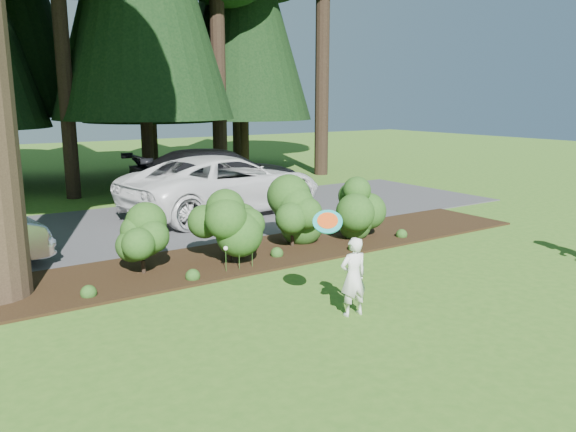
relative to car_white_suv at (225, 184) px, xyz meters
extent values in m
plane|color=#36661D|center=(-2.13, -7.68, -0.90)|extent=(80.00, 80.00, 0.00)
cube|color=black|center=(-2.13, -4.43, -0.88)|extent=(16.00, 2.50, 0.05)
cube|color=#38383A|center=(-2.13, -0.18, -0.89)|extent=(22.00, 6.00, 0.03)
sphere|color=#224C17|center=(-4.13, -4.48, -0.24)|extent=(1.08, 1.08, 1.08)
cylinder|color=black|center=(-4.13, -4.48, -0.75)|extent=(0.08, 0.08, 0.30)
sphere|color=#224C17|center=(-2.33, -4.68, 0.03)|extent=(1.35, 1.35, 1.35)
cylinder|color=black|center=(-2.33, -4.68, -0.75)|extent=(0.08, 0.08, 0.30)
sphere|color=#224C17|center=(-0.53, -4.38, -0.08)|extent=(1.26, 1.26, 1.26)
cylinder|color=black|center=(-0.53, -4.38, -0.75)|extent=(0.08, 0.08, 0.30)
sphere|color=#224C17|center=(1.27, -4.58, -0.19)|extent=(1.17, 1.17, 1.17)
cylinder|color=black|center=(1.27, -4.58, -0.75)|extent=(0.08, 0.08, 0.30)
cylinder|color=#224C17|center=(-2.73, -5.28, -0.65)|extent=(0.01, 0.01, 0.50)
sphere|color=white|center=(-2.73, -5.28, -0.38)|extent=(0.09, 0.09, 0.09)
cylinder|color=#224C17|center=(-2.43, -5.28, -0.65)|extent=(0.01, 0.01, 0.50)
sphere|color=white|center=(-2.43, -5.28, -0.38)|extent=(0.09, 0.09, 0.09)
cylinder|color=#224C17|center=(-2.13, -5.28, -0.65)|extent=(0.01, 0.01, 0.50)
sphere|color=white|center=(-2.13, -5.28, -0.38)|extent=(0.09, 0.09, 0.09)
cylinder|color=black|center=(-3.13, 5.82, 3.47)|extent=(0.50, 0.50, 8.75)
cylinder|color=black|center=(-0.13, 6.82, 4.70)|extent=(0.50, 0.50, 11.20)
cylinder|color=black|center=(2.87, 7.82, 3.82)|extent=(0.50, 0.50, 9.45)
cylinder|color=black|center=(5.37, 6.32, 4.52)|extent=(0.50, 0.50, 10.85)
cylinder|color=black|center=(7.87, 8.32, 4.00)|extent=(0.50, 0.50, 9.80)
cylinder|color=black|center=(1.37, 11.32, 5.05)|extent=(0.50, 0.50, 11.90)
cylinder|color=black|center=(6.37, 10.82, 4.17)|extent=(0.50, 0.50, 10.15)
cone|color=black|center=(6.37, 10.82, 7.07)|extent=(6.38, 6.38, 10.88)
imported|color=white|center=(0.00, 0.00, 0.00)|extent=(6.68, 3.90, 1.75)
imported|color=black|center=(0.88, 2.12, 0.00)|extent=(6.08, 2.63, 1.74)
imported|color=white|center=(-2.05, -8.35, -0.26)|extent=(0.50, 0.36, 1.29)
cylinder|color=teal|center=(-2.58, -8.34, 0.70)|extent=(0.51, 0.41, 0.42)
cylinder|color=#E94D13|center=(-2.58, -8.34, 0.71)|extent=(0.36, 0.28, 0.29)
camera|label=1|loc=(-7.63, -14.84, 2.50)|focal=35.00mm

